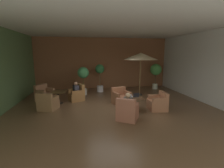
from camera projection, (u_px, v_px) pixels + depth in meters
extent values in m
cube|color=brown|center=(114.00, 107.00, 7.85)|extent=(9.91, 9.51, 0.02)
cube|color=brown|center=(103.00, 63.00, 12.07)|extent=(9.91, 0.08, 3.73)
cube|color=silver|center=(207.00, 68.00, 8.28)|extent=(0.08, 9.51, 3.73)
cube|color=white|center=(114.00, 26.00, 7.15)|extent=(9.91, 9.51, 0.06)
cylinder|color=black|center=(134.00, 110.00, 7.41)|extent=(0.40, 0.40, 0.02)
cylinder|color=black|center=(134.00, 104.00, 7.35)|extent=(0.07, 0.07, 0.58)
cube|color=#452D1B|center=(134.00, 98.00, 7.30)|extent=(0.79, 0.79, 0.03)
cube|color=#A36948|center=(157.00, 105.00, 7.47)|extent=(0.82, 0.85, 0.46)
cube|color=#A36948|center=(164.00, 96.00, 7.42)|extent=(0.22, 0.81, 0.37)
cube|color=#A36948|center=(159.00, 100.00, 7.09)|extent=(0.61, 0.20, 0.19)
cube|color=#A36948|center=(154.00, 96.00, 7.72)|extent=(0.61, 0.20, 0.19)
cube|color=#91593C|center=(121.00, 100.00, 8.31)|extent=(1.02, 1.01, 0.43)
cube|color=#91593C|center=(118.00, 91.00, 8.49)|extent=(0.82, 0.43, 0.42)
cube|color=#91593C|center=(127.00, 93.00, 8.37)|extent=(0.32, 0.62, 0.23)
cube|color=#91593C|center=(116.00, 95.00, 8.05)|extent=(0.32, 0.62, 0.23)
cube|color=#9D5D47|center=(128.00, 114.00, 6.36)|extent=(1.04, 1.05, 0.46)
cube|color=#9D5D47|center=(126.00, 105.00, 6.00)|extent=(0.74, 0.53, 0.45)
cube|color=#9D5D47|center=(121.00, 105.00, 6.45)|extent=(0.44, 0.60, 0.19)
cube|color=#9D5D47|center=(136.00, 106.00, 6.24)|extent=(0.44, 0.60, 0.19)
cylinder|color=black|center=(59.00, 103.00, 8.46)|extent=(0.43, 0.43, 0.02)
cylinder|color=black|center=(59.00, 98.00, 8.41)|extent=(0.07, 0.07, 0.58)
cube|color=#4B371D|center=(58.00, 92.00, 8.36)|extent=(0.77, 0.77, 0.03)
cube|color=#966538|center=(76.00, 97.00, 8.93)|extent=(0.98, 0.95, 0.42)
cube|color=#966538|center=(81.00, 88.00, 9.00)|extent=(0.43, 0.72, 0.48)
cube|color=#966538|center=(77.00, 93.00, 8.61)|extent=(0.60, 0.35, 0.21)
cube|color=#966538|center=(74.00, 91.00, 9.09)|extent=(0.60, 0.35, 0.21)
cube|color=#976749|center=(45.00, 97.00, 8.82)|extent=(1.08, 1.08, 0.46)
cube|color=#976749|center=(41.00, 88.00, 8.87)|extent=(0.58, 0.74, 0.45)
cube|color=#976749|center=(50.00, 90.00, 9.02)|extent=(0.58, 0.46, 0.23)
cube|color=#976749|center=(41.00, 92.00, 8.46)|extent=(0.58, 0.46, 0.23)
cube|color=olive|center=(49.00, 105.00, 7.50)|extent=(0.95, 0.96, 0.40)
cube|color=olive|center=(44.00, 98.00, 7.14)|extent=(0.76, 0.40, 0.44)
cube|color=olive|center=(43.00, 98.00, 7.53)|extent=(0.33, 0.60, 0.22)
cube|color=olive|center=(55.00, 99.00, 7.43)|extent=(0.33, 0.60, 0.22)
cylinder|color=#2D2D2D|center=(139.00, 94.00, 10.13)|extent=(0.32, 0.32, 0.08)
cylinder|color=brown|center=(140.00, 75.00, 9.90)|extent=(0.06, 0.06, 2.57)
cone|color=beige|center=(141.00, 56.00, 9.69)|extent=(2.05, 2.05, 0.40)
cylinder|color=beige|center=(155.00, 86.00, 11.94)|extent=(0.40, 0.40, 0.38)
cylinder|color=brown|center=(155.00, 79.00, 11.84)|extent=(0.06, 0.06, 0.70)
sphere|color=#469044|center=(156.00, 70.00, 11.71)|extent=(0.83, 0.83, 0.83)
cylinder|color=silver|center=(84.00, 92.00, 10.24)|extent=(0.40, 0.40, 0.40)
cylinder|color=brown|center=(84.00, 83.00, 10.14)|extent=(0.06, 0.06, 0.71)
sphere|color=#3E854C|center=(83.00, 73.00, 10.02)|extent=(0.71, 0.71, 0.71)
cylinder|color=silver|center=(100.00, 89.00, 11.01)|extent=(0.44, 0.44, 0.41)
cylinder|color=brown|center=(100.00, 79.00, 10.89)|extent=(0.06, 0.06, 0.90)
sphere|color=#275B30|center=(100.00, 69.00, 10.76)|extent=(0.61, 0.61, 0.61)
cube|color=#3F3B38|center=(128.00, 103.00, 6.28)|extent=(0.41, 0.38, 0.43)
sphere|color=tan|center=(128.00, 95.00, 6.22)|extent=(0.21, 0.21, 0.21)
cube|color=#33333F|center=(76.00, 89.00, 8.85)|extent=(0.37, 0.43, 0.45)
sphere|color=#A8775D|center=(76.00, 84.00, 8.79)|extent=(0.20, 0.20, 0.20)
cylinder|color=white|center=(131.00, 96.00, 7.35)|extent=(0.08, 0.08, 0.11)
cube|color=#9EA0A5|center=(135.00, 97.00, 7.41)|extent=(0.34, 0.27, 0.01)
cube|color=black|center=(136.00, 95.00, 7.29)|extent=(0.31, 0.06, 0.19)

